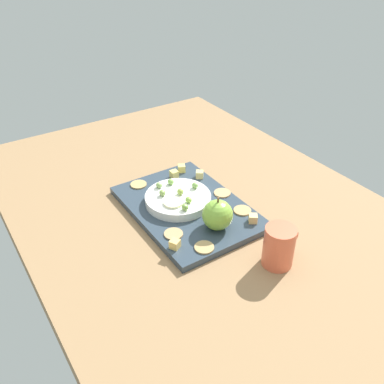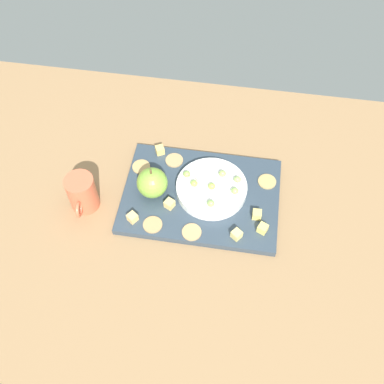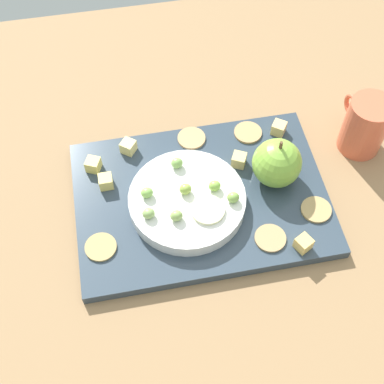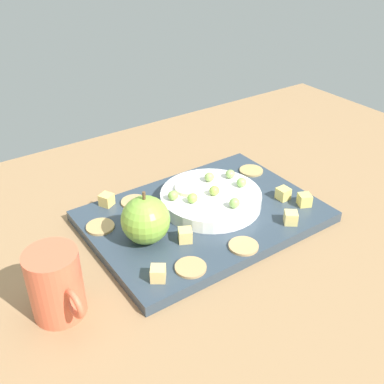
# 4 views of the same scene
# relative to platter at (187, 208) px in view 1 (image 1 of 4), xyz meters

# --- Properties ---
(table) EXTENTS (1.39, 0.91, 0.04)m
(table) POSITION_rel_platter_xyz_m (-0.02, -0.04, -0.03)
(table) COLOR #93704B
(table) RESTS_ON ground
(platter) EXTENTS (0.38, 0.27, 0.02)m
(platter) POSITION_rel_platter_xyz_m (0.00, 0.00, 0.00)
(platter) COLOR #303D4B
(platter) RESTS_ON table
(serving_dish) EXTENTS (0.17, 0.17, 0.02)m
(serving_dish) POSITION_rel_platter_xyz_m (0.02, 0.01, 0.02)
(serving_dish) COLOR white
(serving_dish) RESTS_ON platter
(apple_whole) EXTENTS (0.08, 0.08, 0.08)m
(apple_whole) POSITION_rel_platter_xyz_m (-0.12, -0.01, 0.05)
(apple_whole) COLOR #7DB03B
(apple_whole) RESTS_ON platter
(apple_stem) EXTENTS (0.01, 0.00, 0.01)m
(apple_stem) POSITION_rel_platter_xyz_m (-0.12, -0.01, 0.09)
(apple_stem) COLOR brown
(apple_stem) RESTS_ON apple_whole
(cheese_cube_0) EXTENTS (0.03, 0.03, 0.02)m
(cheese_cube_0) POSITION_rel_platter_xyz_m (-0.15, -0.10, 0.02)
(cheese_cube_0) COLOR #F3C676
(cheese_cube_0) RESTS_ON platter
(cheese_cube_1) EXTENTS (0.03, 0.03, 0.02)m
(cheese_cube_1) POSITION_rel_platter_xyz_m (-0.07, -0.05, 0.02)
(cheese_cube_1) COLOR #E8C774
(cheese_cube_1) RESTS_ON platter
(cheese_cube_2) EXTENTS (0.03, 0.03, 0.02)m
(cheese_cube_2) POSITION_rel_platter_xyz_m (0.10, -0.11, 0.02)
(cheese_cube_2) COLOR #E5CE78
(cheese_cube_2) RESTS_ON platter
(cheese_cube_3) EXTENTS (0.03, 0.03, 0.02)m
(cheese_cube_3) POSITION_rel_platter_xyz_m (0.16, -0.08, 0.02)
(cheese_cube_3) COLOR #ECD568
(cheese_cube_3) RESTS_ON platter
(cheese_cube_4) EXTENTS (0.03, 0.03, 0.02)m
(cheese_cube_4) POSITION_rel_platter_xyz_m (-0.13, 0.11, 0.02)
(cheese_cube_4) COLOR #F4C968
(cheese_cube_4) RESTS_ON platter
(cheese_cube_5) EXTENTS (0.02, 0.02, 0.02)m
(cheese_cube_5) POSITION_rel_platter_xyz_m (0.14, -0.05, 0.02)
(cheese_cube_5) COLOR #EBCF68
(cheese_cube_5) RESTS_ON platter
(cracker_0) EXTENTS (0.05, 0.05, 0.00)m
(cracker_0) POSITION_rel_platter_xyz_m (-0.08, 0.09, 0.01)
(cracker_0) COLOR tan
(cracker_0) RESTS_ON platter
(cracker_1) EXTENTS (0.05, 0.05, 0.00)m
(cracker_1) POSITION_rel_platter_xyz_m (-0.10, -0.11, 0.01)
(cracker_1) COLOR tan
(cracker_1) RESTS_ON platter
(cracker_2) EXTENTS (0.05, 0.05, 0.00)m
(cracker_2) POSITION_rel_platter_xyz_m (-0.01, -0.11, 0.01)
(cracker_2) COLOR tan
(cracker_2) RESTS_ON platter
(cracker_3) EXTENTS (0.05, 0.05, 0.00)m
(cracker_3) POSITION_rel_platter_xyz_m (-0.16, 0.06, 0.01)
(cracker_3) COLOR tan
(cracker_3) RESTS_ON platter
(cracker_4) EXTENTS (0.05, 0.05, 0.00)m
(cracker_4) POSITION_rel_platter_xyz_m (0.16, 0.06, 0.01)
(cracker_4) COLOR tan
(cracker_4) RESTS_ON platter
(grape_0) EXTENTS (0.02, 0.02, 0.02)m
(grape_0) POSITION_rel_platter_xyz_m (0.05, 0.05, 0.04)
(grape_0) COLOR #8FAF58
(grape_0) RESTS_ON serving_dish
(grape_1) EXTENTS (0.02, 0.02, 0.02)m
(grape_1) POSITION_rel_platter_xyz_m (-0.02, 0.01, 0.04)
(grape_1) COLOR #8FBF4B
(grape_1) RESTS_ON serving_dish
(grape_2) EXTENTS (0.02, 0.02, 0.02)m
(grape_2) POSITION_rel_platter_xyz_m (-0.04, 0.03, 0.04)
(grape_2) COLOR #88B350
(grape_2) RESTS_ON serving_dish
(grape_3) EXTENTS (0.02, 0.02, 0.02)m
(grape_3) POSITION_rel_platter_xyz_m (0.08, 0.00, 0.04)
(grape_3) COLOR #8BC158
(grape_3) RESTS_ON serving_dish
(grape_4) EXTENTS (0.02, 0.02, 0.02)m
(grape_4) POSITION_rel_platter_xyz_m (0.02, 0.01, 0.04)
(grape_4) COLOR #99B74A
(grape_4) RESTS_ON serving_dish
(grape_5) EXTENTS (0.02, 0.02, 0.02)m
(grape_5) POSITION_rel_platter_xyz_m (0.08, 0.04, 0.04)
(grape_5) COLOR #8EB260
(grape_5) RESTS_ON serving_dish
(grape_6) EXTENTS (0.02, 0.02, 0.02)m
(grape_6) POSITION_rel_platter_xyz_m (0.03, -0.04, 0.04)
(grape_6) COLOR #87B658
(grape_6) RESTS_ON serving_dish
(apple_slice_0) EXTENTS (0.05, 0.05, 0.01)m
(apple_slice_0) POSITION_rel_platter_xyz_m (-0.00, 0.04, 0.03)
(apple_slice_0) COLOR beige
(apple_slice_0) RESTS_ON serving_dish
(cup) EXTENTS (0.07, 0.10, 0.10)m
(cup) POSITION_rel_platter_xyz_m (-0.28, -0.06, 0.04)
(cup) COLOR #E16141
(cup) RESTS_ON table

